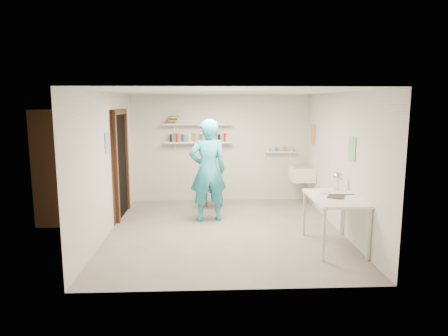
{
  "coord_description": "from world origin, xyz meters",
  "views": [
    {
      "loc": [
        -0.32,
        -6.73,
        2.22
      ],
      "look_at": [
        0.0,
        0.4,
        1.05
      ],
      "focal_mm": 32.0,
      "sensor_mm": 36.0,
      "label": 1
    }
  ],
  "objects_px": {
    "man": "(208,171)",
    "desk_lamp": "(338,177)",
    "work_table": "(334,222)",
    "belfast_sink": "(302,174)",
    "wooden_chair": "(211,189)",
    "wall_clock": "(210,152)"
  },
  "relations": [
    {
      "from": "man",
      "to": "wooden_chair",
      "type": "xyz_separation_m",
      "value": [
        0.06,
        0.85,
        -0.53
      ]
    },
    {
      "from": "work_table",
      "to": "man",
      "type": "bearing_deg",
      "value": 141.86
    },
    {
      "from": "man",
      "to": "wall_clock",
      "type": "bearing_deg",
      "value": -112.18
    },
    {
      "from": "belfast_sink",
      "to": "wooden_chair",
      "type": "relative_size",
      "value": 0.7
    },
    {
      "from": "wall_clock",
      "to": "wooden_chair",
      "type": "xyz_separation_m",
      "value": [
        0.02,
        0.63,
        -0.86
      ]
    },
    {
      "from": "desk_lamp",
      "to": "wall_clock",
      "type": "bearing_deg",
      "value": 149.08
    },
    {
      "from": "wall_clock",
      "to": "work_table",
      "type": "distance_m",
      "value": 2.71
    },
    {
      "from": "man",
      "to": "work_table",
      "type": "bearing_deg",
      "value": 130.77
    },
    {
      "from": "wall_clock",
      "to": "man",
      "type": "bearing_deg",
      "value": -112.18
    },
    {
      "from": "belfast_sink",
      "to": "work_table",
      "type": "distance_m",
      "value": 2.6
    },
    {
      "from": "belfast_sink",
      "to": "work_table",
      "type": "relative_size",
      "value": 0.5
    },
    {
      "from": "desk_lamp",
      "to": "belfast_sink",
      "type": "bearing_deg",
      "value": 92.42
    },
    {
      "from": "belfast_sink",
      "to": "man",
      "type": "distance_m",
      "value": 2.32
    },
    {
      "from": "work_table",
      "to": "desk_lamp",
      "type": "height_order",
      "value": "desk_lamp"
    },
    {
      "from": "man",
      "to": "desk_lamp",
      "type": "distance_m",
      "value": 2.37
    },
    {
      "from": "wall_clock",
      "to": "desk_lamp",
      "type": "height_order",
      "value": "wall_clock"
    },
    {
      "from": "wooden_chair",
      "to": "desk_lamp",
      "type": "xyz_separation_m",
      "value": [
        2.06,
        -1.88,
        0.59
      ]
    },
    {
      "from": "man",
      "to": "desk_lamp",
      "type": "height_order",
      "value": "man"
    },
    {
      "from": "belfast_sink",
      "to": "wooden_chair",
      "type": "height_order",
      "value": "wooden_chair"
    },
    {
      "from": "wooden_chair",
      "to": "work_table",
      "type": "xyz_separation_m",
      "value": [
        1.87,
        -2.36,
        -0.03
      ]
    },
    {
      "from": "belfast_sink",
      "to": "man",
      "type": "bearing_deg",
      "value": -152.49
    },
    {
      "from": "wall_clock",
      "to": "wooden_chair",
      "type": "height_order",
      "value": "wall_clock"
    }
  ]
}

